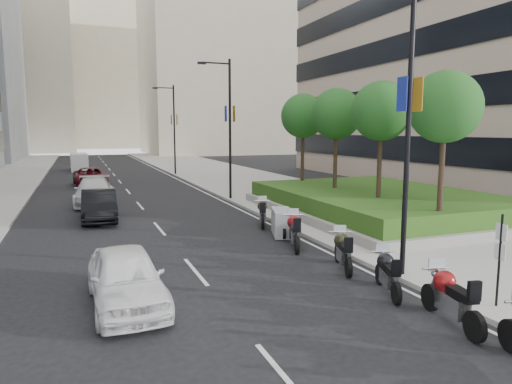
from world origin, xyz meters
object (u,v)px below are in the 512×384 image
lamp_post_2 (173,125)px  car_a (126,278)px  motorcycle_4 (294,231)px  delivery_van (79,163)px  lamp_post_1 (228,122)px  motorcycle_2 (387,273)px  motorcycle_1 (450,297)px  parking_sign (500,256)px  motorcycle_5 (282,223)px  lamp_post_0 (405,113)px  car_c (94,191)px  motorcycle_3 (343,251)px  motorcycle_6 (263,213)px  car_b (99,205)px  car_d (90,177)px

lamp_post_2 → car_a: 35.38m
motorcycle_4 → delivery_van: bearing=31.1°
lamp_post_1 → motorcycle_2: 18.51m
delivery_van → motorcycle_1: bearing=-82.7°
lamp_post_2 → parking_sign: 38.18m
motorcycle_5 → car_a: size_ratio=0.45×
parking_sign → motorcycle_1: (-1.68, -0.16, -0.80)m
lamp_post_0 → motorcycle_5: (-0.89, 6.65, -4.50)m
parking_sign → motorcycle_1: 1.87m
lamp_post_1 → delivery_van: (-8.91, 27.49, -4.16)m
parking_sign → motorcycle_1: bearing=-174.7°
lamp_post_1 → parking_sign: bearing=-88.1°
lamp_post_2 → car_c: 18.85m
lamp_post_0 → motorcycle_1: bearing=-108.0°
motorcycle_3 → motorcycle_6: 7.45m
lamp_post_1 → motorcycle_6: bearing=-96.1°
motorcycle_3 → car_b: bearing=51.7°
motorcycle_5 → motorcycle_6: motorcycle_6 is taller
motorcycle_2 → car_b: car_b is taller
parking_sign → motorcycle_3: (-1.70, 4.48, -0.84)m
motorcycle_3 → car_a: bearing=115.8°
motorcycle_3 → motorcycle_4: (-0.27, 3.05, 0.04)m
motorcycle_3 → car_d: car_d is taller
car_c → car_d: 10.39m
motorcycle_4 → car_c: size_ratio=0.43×
motorcycle_4 → motorcycle_5: motorcycle_4 is taller
car_a → car_b: (-0.12, 12.27, 0.02)m
lamp_post_1 → motorcycle_4: size_ratio=3.79×
parking_sign → motorcycle_5: size_ratio=1.24×
lamp_post_1 → car_d: 15.10m
motorcycle_3 → car_d: bearing=34.8°
motorcycle_5 → delivery_van: (-8.02, 37.84, 0.34)m
car_a → delivery_van: delivery_van is taller
car_a → motorcycle_2: bearing=-15.8°
parking_sign → delivery_van: (-9.57, 47.49, -0.55)m
motorcycle_1 → car_a: bearing=72.0°
lamp_post_2 → motorcycle_6: 26.46m
lamp_post_0 → motorcycle_6: size_ratio=4.10×
lamp_post_0 → motorcycle_6: (-0.87, 8.93, -4.45)m
motorcycle_5 → car_c: (-7.30, 11.93, 0.24)m
lamp_post_0 → motorcycle_2: size_ratio=4.29×
motorcycle_1 → car_d: 32.90m
parking_sign → car_d: size_ratio=0.47×
car_a → car_c: bearing=88.9°
lamp_post_1 → motorcycle_6: 9.26m
motorcycle_1 → lamp_post_0: bearing=-6.4°
motorcycle_1 → motorcycle_5: motorcycle_1 is taller
motorcycle_5 → delivery_van: delivery_van is taller
car_a → car_c: 17.76m
car_d → delivery_van: delivery_van is taller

